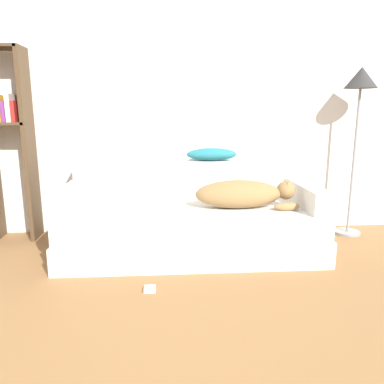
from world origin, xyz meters
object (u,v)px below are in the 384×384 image
at_px(couch, 191,230).
at_px(throw_pillow, 212,154).
at_px(dog, 243,194).
at_px(bookshelf, 7,133).
at_px(power_adapter, 150,289).
at_px(laptop, 160,207).
at_px(floor_lamp, 360,95).

distance_m(couch, throw_pillow, 0.75).
height_order(dog, bookshelf, bookshelf).
distance_m(couch, bookshelf, 1.83).
height_order(throw_pillow, power_adapter, throw_pillow).
distance_m(laptop, throw_pillow, 0.75).
xyz_separation_m(couch, bookshelf, (-1.59, 0.45, 0.78)).
bearing_deg(power_adapter, floor_lamp, 29.44).
bearing_deg(power_adapter, bookshelf, 137.97).
bearing_deg(throw_pillow, laptop, -136.89).
bearing_deg(bookshelf, laptop, -19.40).
bearing_deg(dog, laptop, 178.10).
bearing_deg(power_adapter, dog, 41.28).
distance_m(bookshelf, power_adapter, 1.96).
xyz_separation_m(couch, dog, (0.42, -0.05, 0.31)).
relative_size(couch, laptop, 6.52).
xyz_separation_m(dog, bookshelf, (-2.01, 0.49, 0.47)).
bearing_deg(dog, power_adapter, -138.72).
distance_m(dog, power_adapter, 1.10).
xyz_separation_m(throw_pillow, bookshelf, (-1.81, 0.03, 0.20)).
xyz_separation_m(bookshelf, floor_lamp, (3.13, -0.10, 0.33)).
xyz_separation_m(couch, floor_lamp, (1.53, 0.35, 1.11)).
height_order(couch, floor_lamp, floor_lamp).
height_order(bookshelf, power_adapter, bookshelf).
distance_m(couch, floor_lamp, 1.92).
xyz_separation_m(floor_lamp, power_adapter, (-1.85, -1.05, -1.28)).
bearing_deg(couch, dog, -6.37).
bearing_deg(bookshelf, throw_pillow, -0.96).
relative_size(dog, laptop, 2.59).
height_order(couch, bookshelf, bookshelf).
bearing_deg(bookshelf, couch, -15.66).
height_order(dog, laptop, dog).
xyz_separation_m(laptop, throw_pillow, (0.47, 0.44, 0.38)).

